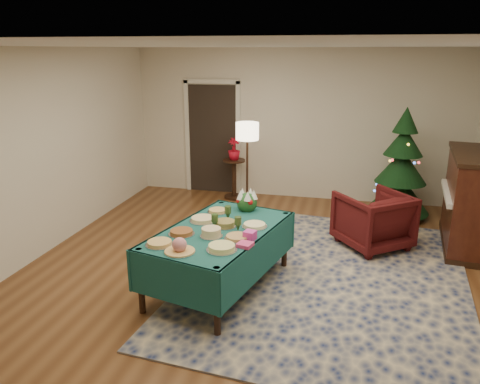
% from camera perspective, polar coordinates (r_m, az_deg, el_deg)
% --- Properties ---
extents(room_shell, '(7.00, 7.00, 7.00)m').
position_cam_1_polar(room_shell, '(5.20, 2.50, 2.38)').
color(room_shell, '#593319').
rests_on(room_shell, ground).
extents(doorway, '(1.08, 0.04, 2.16)m').
position_cam_1_polar(doorway, '(8.94, -3.36, 6.87)').
color(doorway, black).
rests_on(doorway, ground).
extents(rug, '(3.59, 4.49, 0.02)m').
position_cam_1_polar(rug, '(5.87, 10.66, -10.18)').
color(rug, '#152250').
rests_on(rug, ground).
extents(buffet_table, '(1.51, 2.08, 0.73)m').
position_cam_1_polar(buffet_table, '(5.32, -2.53, -6.01)').
color(buffet_table, black).
rests_on(buffet_table, ground).
extents(platter_0, '(0.29, 0.29, 0.05)m').
position_cam_1_polar(platter_0, '(4.91, -9.79, -6.18)').
color(platter_0, silver).
rests_on(platter_0, buffet_table).
extents(platter_1, '(0.31, 0.31, 0.16)m').
position_cam_1_polar(platter_1, '(4.69, -7.38, -6.62)').
color(platter_1, silver).
rests_on(platter_1, buffet_table).
extents(platter_2, '(0.31, 0.31, 0.06)m').
position_cam_1_polar(platter_2, '(4.72, -2.25, -6.81)').
color(platter_2, silver).
rests_on(platter_2, buffet_table).
extents(platter_3, '(0.29, 0.29, 0.05)m').
position_cam_1_polar(platter_3, '(5.15, -7.14, -4.91)').
color(platter_3, silver).
rests_on(platter_3, buffet_table).
extents(platter_4, '(0.25, 0.25, 0.10)m').
position_cam_1_polar(platter_4, '(5.05, -3.53, -4.95)').
color(platter_4, silver).
rests_on(platter_4, buffet_table).
extents(platter_5, '(0.28, 0.28, 0.04)m').
position_cam_1_polar(platter_5, '(4.99, -0.32, -5.55)').
color(platter_5, silver).
rests_on(platter_5, buffet_table).
extents(platter_6, '(0.31, 0.31, 0.05)m').
position_cam_1_polar(platter_6, '(5.51, -4.56, -3.36)').
color(platter_6, silver).
rests_on(platter_6, buffet_table).
extents(platter_7, '(0.27, 0.27, 0.07)m').
position_cam_1_polar(platter_7, '(5.33, -1.87, -3.90)').
color(platter_7, silver).
rests_on(platter_7, buffet_table).
extents(platter_8, '(0.29, 0.29, 0.04)m').
position_cam_1_polar(platter_8, '(5.32, 1.79, -4.08)').
color(platter_8, silver).
rests_on(platter_8, buffet_table).
extents(platter_9, '(0.25, 0.25, 0.04)m').
position_cam_1_polar(platter_9, '(5.79, -2.75, -2.32)').
color(platter_9, silver).
rests_on(platter_9, buffet_table).
extents(goblet_0, '(0.08, 0.08, 0.17)m').
position_cam_1_polar(goblet_0, '(5.52, -1.49, -2.52)').
color(goblet_0, '#2D471E').
rests_on(goblet_0, buffet_table).
extents(goblet_1, '(0.08, 0.08, 0.17)m').
position_cam_1_polar(goblet_1, '(5.17, -0.25, -3.88)').
color(goblet_1, '#2D471E').
rests_on(goblet_1, buffet_table).
extents(goblet_2, '(0.08, 0.08, 0.17)m').
position_cam_1_polar(goblet_2, '(5.26, -3.10, -3.53)').
color(goblet_2, '#2D471E').
rests_on(goblet_2, buffet_table).
extents(napkin_stack, '(0.18, 0.18, 0.04)m').
position_cam_1_polar(napkin_stack, '(4.81, 0.62, -6.44)').
color(napkin_stack, '#D73B79').
rests_on(napkin_stack, buffet_table).
extents(gift_box, '(0.14, 0.14, 0.10)m').
position_cam_1_polar(gift_box, '(4.97, 1.21, -5.30)').
color(gift_box, '#D83CA5').
rests_on(gift_box, buffet_table).
extents(centerpiece, '(0.26, 0.26, 0.30)m').
position_cam_1_polar(centerpiece, '(5.83, 0.85, -1.04)').
color(centerpiece, '#1E4C1E').
rests_on(centerpiece, buffet_table).
extents(armchair, '(1.15, 1.14, 0.87)m').
position_cam_1_polar(armchair, '(6.73, 15.92, -3.00)').
color(armchair, '#410E0E').
rests_on(armchair, ground).
extents(floor_lamp, '(0.37, 0.37, 1.54)m').
position_cam_1_polar(floor_lamp, '(7.63, 0.90, 6.74)').
color(floor_lamp, '#A57F3F').
rests_on(floor_lamp, ground).
extents(side_table, '(0.41, 0.41, 0.73)m').
position_cam_1_polar(side_table, '(8.66, -0.72, 1.54)').
color(side_table, black).
rests_on(side_table, ground).
extents(potted_plant, '(0.23, 0.41, 0.23)m').
position_cam_1_polar(potted_plant, '(8.54, -0.73, 4.71)').
color(potted_plant, '#B80D20').
rests_on(potted_plant, side_table).
extents(christmas_tree, '(1.03, 1.03, 1.81)m').
position_cam_1_polar(christmas_tree, '(8.00, 19.06, 2.69)').
color(christmas_tree, black).
rests_on(christmas_tree, ground).
extents(piano, '(0.89, 1.62, 1.34)m').
position_cam_1_polar(piano, '(7.16, 26.59, -1.12)').
color(piano, black).
rests_on(piano, ground).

